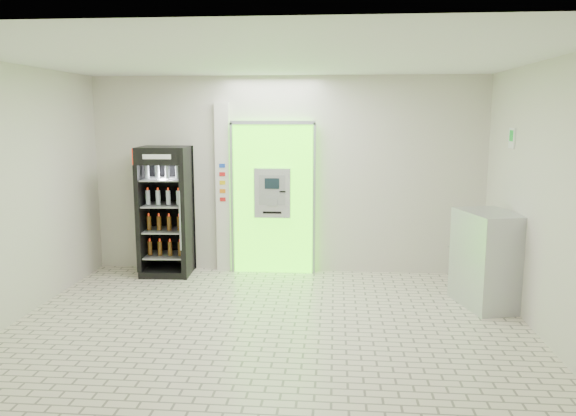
# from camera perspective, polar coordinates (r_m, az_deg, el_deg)

# --- Properties ---
(ground) EXTENTS (6.00, 6.00, 0.00)m
(ground) POSITION_cam_1_polar(r_m,az_deg,el_deg) (6.53, -2.07, -12.23)
(ground) COLOR beige
(ground) RESTS_ON ground
(room_shell) EXTENTS (6.00, 6.00, 6.00)m
(room_shell) POSITION_cam_1_polar(r_m,az_deg,el_deg) (6.10, -2.17, 4.09)
(room_shell) COLOR beige
(room_shell) RESTS_ON ground
(atm_assembly) EXTENTS (1.30, 0.24, 2.33)m
(atm_assembly) POSITION_cam_1_polar(r_m,az_deg,el_deg) (8.58, -1.51, 1.10)
(atm_assembly) COLOR #4AF211
(atm_assembly) RESTS_ON ground
(pillar) EXTENTS (0.22, 0.11, 2.60)m
(pillar) POSITION_cam_1_polar(r_m,az_deg,el_deg) (8.72, -6.60, 2.03)
(pillar) COLOR silver
(pillar) RESTS_ON ground
(beverage_cooler) EXTENTS (0.77, 0.72, 1.95)m
(beverage_cooler) POSITION_cam_1_polar(r_m,az_deg,el_deg) (8.71, -12.29, -0.55)
(beverage_cooler) COLOR black
(beverage_cooler) RESTS_ON ground
(steel_cabinet) EXTENTS (0.83, 1.04, 1.22)m
(steel_cabinet) POSITION_cam_1_polar(r_m,az_deg,el_deg) (7.56, 19.66, -4.92)
(steel_cabinet) COLOR #B2B5BA
(steel_cabinet) RESTS_ON ground
(exit_sign) EXTENTS (0.02, 0.22, 0.26)m
(exit_sign) POSITION_cam_1_polar(r_m,az_deg,el_deg) (7.76, 21.80, 6.63)
(exit_sign) COLOR white
(exit_sign) RESTS_ON room_shell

